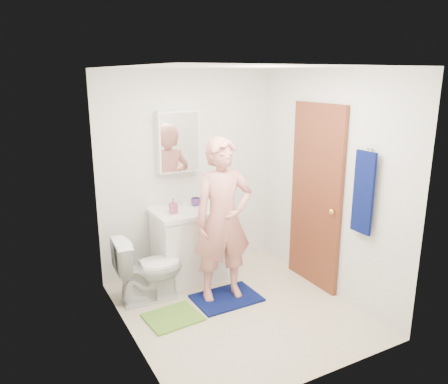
# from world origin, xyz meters

# --- Properties ---
(floor) EXTENTS (2.20, 2.40, 0.02)m
(floor) POSITION_xyz_m (0.00, 0.00, -0.01)
(floor) COLOR beige
(floor) RESTS_ON ground
(ceiling) EXTENTS (2.20, 2.40, 0.02)m
(ceiling) POSITION_xyz_m (0.00, 0.00, 2.41)
(ceiling) COLOR white
(ceiling) RESTS_ON ground
(wall_back) EXTENTS (2.20, 0.02, 2.40)m
(wall_back) POSITION_xyz_m (0.00, 1.21, 1.20)
(wall_back) COLOR silver
(wall_back) RESTS_ON ground
(wall_front) EXTENTS (2.20, 0.02, 2.40)m
(wall_front) POSITION_xyz_m (0.00, -1.21, 1.20)
(wall_front) COLOR silver
(wall_front) RESTS_ON ground
(wall_left) EXTENTS (0.02, 2.40, 2.40)m
(wall_left) POSITION_xyz_m (-1.11, 0.00, 1.20)
(wall_left) COLOR silver
(wall_left) RESTS_ON ground
(wall_right) EXTENTS (0.02, 2.40, 2.40)m
(wall_right) POSITION_xyz_m (1.11, 0.00, 1.20)
(wall_right) COLOR silver
(wall_right) RESTS_ON ground
(vanity_cabinet) EXTENTS (0.75, 0.55, 0.80)m
(vanity_cabinet) POSITION_xyz_m (-0.15, 0.91, 0.40)
(vanity_cabinet) COLOR white
(vanity_cabinet) RESTS_ON floor
(countertop) EXTENTS (0.79, 0.59, 0.05)m
(countertop) POSITION_xyz_m (-0.15, 0.91, 0.83)
(countertop) COLOR white
(countertop) RESTS_ON vanity_cabinet
(sink_basin) EXTENTS (0.40, 0.40, 0.03)m
(sink_basin) POSITION_xyz_m (-0.15, 0.91, 0.84)
(sink_basin) COLOR white
(sink_basin) RESTS_ON countertop
(faucet) EXTENTS (0.03, 0.03, 0.12)m
(faucet) POSITION_xyz_m (-0.15, 1.09, 0.91)
(faucet) COLOR silver
(faucet) RESTS_ON countertop
(medicine_cabinet) EXTENTS (0.50, 0.12, 0.70)m
(medicine_cabinet) POSITION_xyz_m (-0.15, 1.14, 1.60)
(medicine_cabinet) COLOR white
(medicine_cabinet) RESTS_ON wall_back
(mirror_panel) EXTENTS (0.46, 0.01, 0.66)m
(mirror_panel) POSITION_xyz_m (-0.15, 1.08, 1.60)
(mirror_panel) COLOR white
(mirror_panel) RESTS_ON wall_back
(door) EXTENTS (0.05, 0.80, 2.05)m
(door) POSITION_xyz_m (1.07, 0.15, 1.02)
(door) COLOR brown
(door) RESTS_ON ground
(door_knob) EXTENTS (0.07, 0.07, 0.07)m
(door_knob) POSITION_xyz_m (1.03, -0.17, 0.95)
(door_knob) COLOR gold
(door_knob) RESTS_ON door
(towel) EXTENTS (0.03, 0.24, 0.80)m
(towel) POSITION_xyz_m (1.03, -0.57, 1.25)
(towel) COLOR #081251
(towel) RESTS_ON wall_right
(towel_hook) EXTENTS (0.06, 0.02, 0.02)m
(towel_hook) POSITION_xyz_m (1.07, -0.57, 1.67)
(towel_hook) COLOR silver
(towel_hook) RESTS_ON wall_right
(toilet) EXTENTS (0.73, 0.44, 0.72)m
(toilet) POSITION_xyz_m (-0.73, 0.64, 0.36)
(toilet) COLOR white
(toilet) RESTS_ON floor
(bath_mat) EXTENTS (0.70, 0.50, 0.02)m
(bath_mat) POSITION_xyz_m (-0.00, 0.25, 0.01)
(bath_mat) COLOR #081251
(bath_mat) RESTS_ON floor
(green_rug) EXTENTS (0.55, 0.48, 0.02)m
(green_rug) POSITION_xyz_m (-0.66, 0.17, 0.01)
(green_rug) COLOR #649D34
(green_rug) RESTS_ON floor
(soap_dispenser) EXTENTS (0.08, 0.08, 0.17)m
(soap_dispenser) POSITION_xyz_m (-0.35, 0.85, 0.94)
(soap_dispenser) COLOR #B5546B
(soap_dispenser) RESTS_ON countertop
(toothbrush_cup) EXTENTS (0.12, 0.12, 0.09)m
(toothbrush_cup) POSITION_xyz_m (-0.00, 1.00, 0.90)
(toothbrush_cup) COLOR #58397E
(toothbrush_cup) RESTS_ON countertop
(man) EXTENTS (0.68, 0.50, 1.72)m
(man) POSITION_xyz_m (-0.02, 0.31, 0.88)
(man) COLOR tan
(man) RESTS_ON bath_mat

